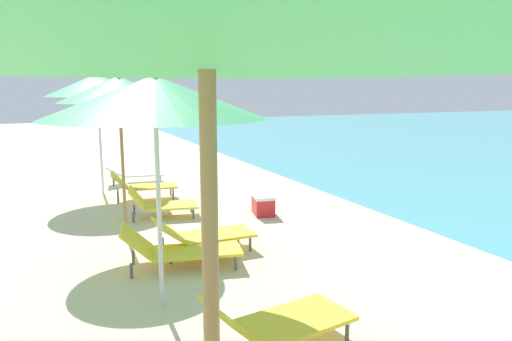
{
  "coord_description": "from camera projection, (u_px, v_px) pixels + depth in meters",
  "views": [
    {
      "loc": [
        -1.67,
        4.53,
        2.32
      ],
      "look_at": [
        0.56,
        9.55,
        1.36
      ],
      "focal_mm": 32.57,
      "sensor_mm": 36.0,
      "label": 1
    }
  ],
  "objects": [
    {
      "name": "umbrella_fourth",
      "position": [
        155.0,
        97.0,
        4.67
      ],
      "size": [
        2.26,
        2.26,
        2.52
      ],
      "color": "silver",
      "rests_on": "ground"
    },
    {
      "name": "lounger_fourth_shoreside",
      "position": [
        179.0,
        248.0,
        6.07
      ],
      "size": [
        1.63,
        0.88,
        0.59
      ],
      "rotation": [
        0.0,
        0.0,
        -0.21
      ],
      "color": "yellow",
      "rests_on": "ground"
    },
    {
      "name": "lounger_fourth_inland",
      "position": [
        277.0,
        321.0,
        4.14
      ],
      "size": [
        1.45,
        0.8,
        0.58
      ],
      "rotation": [
        0.0,
        0.0,
        0.16
      ],
      "color": "yellow",
      "rests_on": "ground"
    },
    {
      "name": "umbrella_fifth",
      "position": [
        119.0,
        90.0,
        7.01
      ],
      "size": [
        1.81,
        1.81,
        2.58
      ],
      "color": "olive",
      "rests_on": "ground"
    },
    {
      "name": "lounger_fifth_shoreside",
      "position": [
        161.0,
        203.0,
        8.49
      ],
      "size": [
        1.32,
        0.82,
        0.57
      ],
      "rotation": [
        0.0,
        0.0,
        -0.19
      ],
      "color": "yellow",
      "rests_on": "ground"
    },
    {
      "name": "lounger_fifth_inland",
      "position": [
        203.0,
        234.0,
        6.64
      ],
      "size": [
        1.42,
        0.58,
        0.55
      ],
      "rotation": [
        0.0,
        0.0,
        -0.0
      ],
      "color": "yellow",
      "rests_on": "ground"
    },
    {
      "name": "umbrella_farthest",
      "position": [
        97.0,
        85.0,
        10.06
      ],
      "size": [
        2.18,
        2.18,
        2.71
      ],
      "color": "silver",
      "rests_on": "ground"
    },
    {
      "name": "lounger_farthest_shoreside",
      "position": [
        134.0,
        173.0,
        11.58
      ],
      "size": [
        1.46,
        0.82,
        0.49
      ],
      "rotation": [
        0.0,
        0.0,
        -0.14
      ],
      "color": "white",
      "rests_on": "ground"
    },
    {
      "name": "lounger_farthest_inland",
      "position": [
        143.0,
        185.0,
        9.86
      ],
      "size": [
        1.41,
        0.73,
        0.6
      ],
      "rotation": [
        0.0,
        0.0,
        -0.12
      ],
      "color": "yellow",
      "rests_on": "ground"
    },
    {
      "name": "cooler_box",
      "position": [
        263.0,
        205.0,
        8.69
      ],
      "size": [
        0.47,
        0.61,
        0.37
      ],
      "color": "red",
      "rests_on": "ground"
    }
  ]
}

